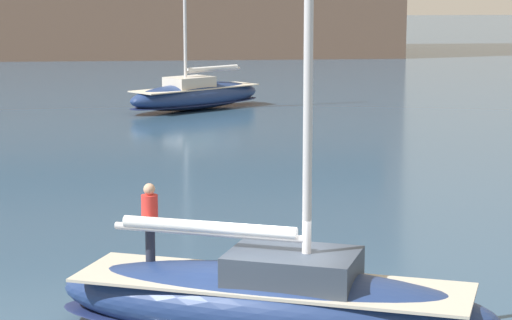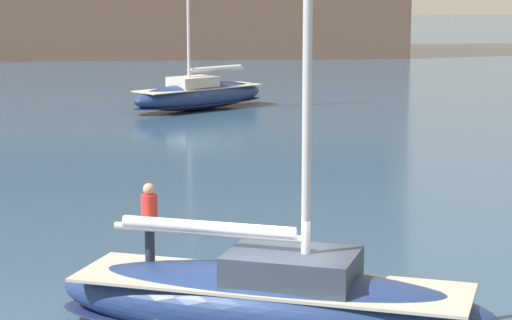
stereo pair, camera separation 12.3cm
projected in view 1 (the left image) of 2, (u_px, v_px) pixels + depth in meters
The scene contains 2 objects.
sailboat_main at pixel (272, 300), 19.58m from camera, with size 9.26×5.74×12.34m.
sailboat_moored_near_marina at pixel (195, 94), 55.85m from camera, with size 8.68×7.45×12.36m.
Camera 1 is at (-2.14, -18.68, 6.98)m, focal length 70.00 mm.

